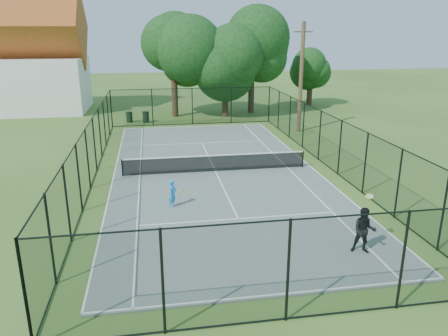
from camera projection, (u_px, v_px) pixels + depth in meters
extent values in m
plane|color=#3A581E|center=(216.00, 172.00, 24.06)|extent=(120.00, 120.00, 0.00)
cube|color=slate|center=(216.00, 172.00, 24.05)|extent=(11.00, 24.00, 0.06)
cylinder|color=black|center=(122.00, 168.00, 23.11)|extent=(0.08, 0.08, 0.95)
cylinder|color=black|center=(303.00, 159.00, 24.68)|extent=(0.08, 0.08, 0.95)
cube|color=black|center=(216.00, 163.00, 23.89)|extent=(10.00, 0.03, 0.88)
cube|color=white|center=(215.00, 155.00, 23.76)|extent=(10.00, 0.05, 0.06)
cylinder|color=#332114|center=(175.00, 97.00, 39.10)|extent=(0.56, 0.56, 3.51)
sphere|color=black|center=(173.00, 59.00, 38.09)|extent=(6.33, 6.33, 6.33)
cylinder|color=#332114|center=(225.00, 99.00, 39.05)|extent=(0.56, 0.56, 3.24)
sphere|color=black|center=(225.00, 63.00, 38.12)|extent=(5.81, 5.81, 5.81)
cylinder|color=#332114|center=(251.00, 93.00, 40.95)|extent=(0.56, 0.56, 3.75)
sphere|color=black|center=(252.00, 56.00, 39.93)|extent=(5.96, 5.96, 5.96)
cylinder|color=#332114|center=(309.00, 94.00, 45.24)|extent=(0.56, 0.56, 2.19)
sphere|color=black|center=(311.00, 74.00, 44.62)|extent=(3.82, 3.82, 3.82)
cube|color=silver|center=(4.00, 85.00, 41.31)|extent=(15.00, 8.00, 5.00)
cylinder|color=black|center=(129.00, 117.00, 36.93)|extent=(0.54, 0.54, 0.86)
cylinder|color=black|center=(129.00, 112.00, 36.79)|extent=(0.58, 0.58, 0.05)
cylinder|color=black|center=(146.00, 117.00, 36.86)|extent=(0.54, 0.54, 0.90)
cylinder|color=black|center=(146.00, 112.00, 36.72)|extent=(0.58, 0.58, 0.05)
cylinder|color=#4C3823|center=(301.00, 78.00, 32.51)|extent=(0.30, 0.30, 8.10)
cube|color=#4C3823|center=(303.00, 32.00, 31.51)|extent=(1.40, 0.10, 0.10)
imported|color=#1B89E6|center=(173.00, 193.00, 19.09)|extent=(0.48, 0.54, 1.25)
torus|color=gold|center=(183.00, 193.00, 19.32)|extent=(0.27, 0.18, 0.29)
cylinder|color=silver|center=(183.00, 193.00, 19.32)|extent=(0.23, 0.15, 0.25)
imported|color=black|center=(364.00, 231.00, 15.07)|extent=(0.98, 0.88, 1.66)
torus|color=gold|center=(369.00, 196.00, 15.10)|extent=(0.30, 0.28, 0.14)
cylinder|color=silver|center=(369.00, 196.00, 15.10)|extent=(0.26, 0.24, 0.11)
sphere|color=#CCE526|center=(371.00, 195.00, 15.33)|extent=(0.07, 0.07, 0.07)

